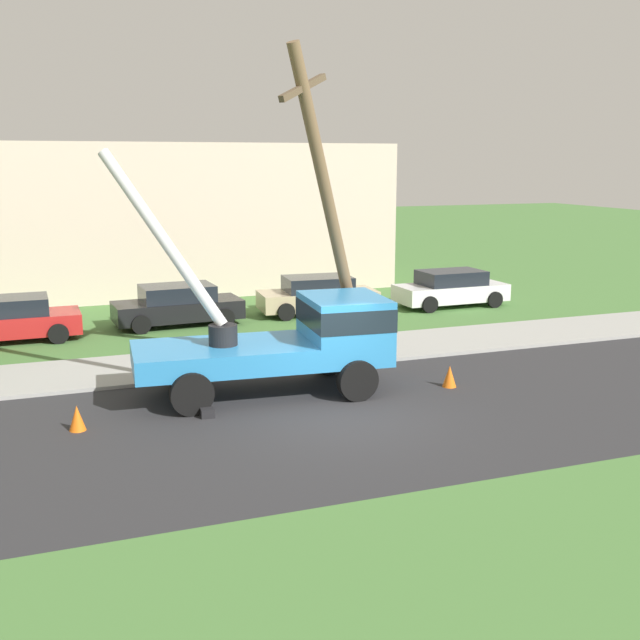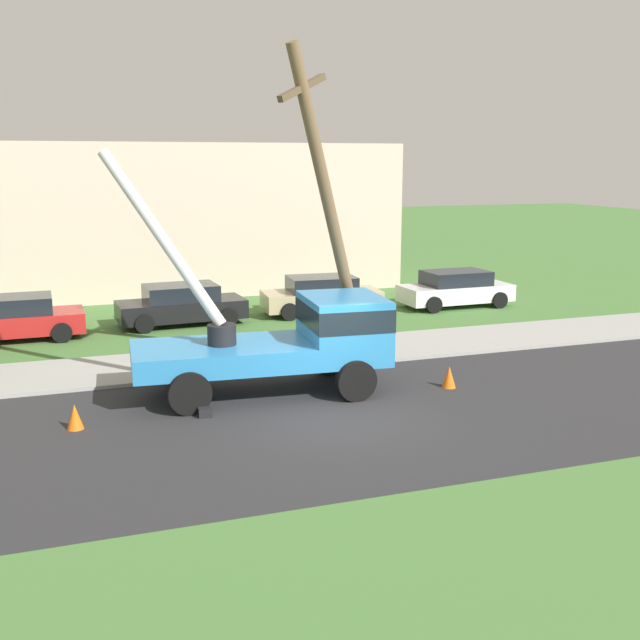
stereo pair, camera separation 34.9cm
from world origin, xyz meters
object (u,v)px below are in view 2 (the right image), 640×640
traffic_cone_behind (75,417)px  parked_sedan_red (12,318)px  utility_truck (293,336)px  leaning_utility_pole (330,213)px  parked_sedan_black (181,305)px  parked_sedan_tan (322,295)px  parked_sedan_white (456,289)px  traffic_cone_ahead (449,377)px

traffic_cone_behind → parked_sedan_red: parked_sedan_red is taller
utility_truck → leaning_utility_pole: bearing=38.2°
parked_sedan_red → parked_sedan_black: 5.54m
utility_truck → traffic_cone_behind: (-5.31, -1.16, -1.13)m
parked_sedan_tan → parked_sedan_white: same height
leaning_utility_pole → parked_sedan_black: leaning_utility_pole is taller
utility_truck → parked_sedan_red: size_ratio=1.52×
parked_sedan_black → parked_sedan_white: same height
utility_truck → parked_sedan_tan: (3.97, 9.05, -0.70)m
parked_sedan_tan → parked_sedan_white: bearing=-4.0°
traffic_cone_ahead → parked_sedan_red: bearing=138.7°
traffic_cone_ahead → traffic_cone_behind: (-9.12, -0.07, 0.00)m
parked_sedan_white → leaning_utility_pole: bearing=-136.8°
leaning_utility_pole → parked_sedan_red: size_ratio=1.93×
utility_truck → leaning_utility_pole: size_ratio=0.79×
parked_sedan_black → parked_sedan_white: size_ratio=1.01×
leaning_utility_pole → parked_sedan_white: leaning_utility_pole is taller
leaning_utility_pole → parked_sedan_red: leaning_utility_pole is taller
parked_sedan_red → parked_sedan_white: bearing=1.4°
utility_truck → leaning_utility_pole: 3.42m
traffic_cone_ahead → parked_sedan_red: 14.20m
parked_sedan_black → parked_sedan_tan: bearing=2.1°
utility_truck → traffic_cone_ahead: size_ratio=12.03×
parked_sedan_tan → utility_truck: bearing=-113.7°
leaning_utility_pole → parked_sedan_black: size_ratio=1.90×
leaning_utility_pole → traffic_cone_ahead: leaning_utility_pole is taller
utility_truck → traffic_cone_ahead: 4.12m
utility_truck → parked_sedan_white: size_ratio=1.52×
traffic_cone_behind → parked_sedan_black: 10.79m
utility_truck → parked_sedan_red: utility_truck is taller
utility_truck → parked_sedan_red: bearing=129.6°
traffic_cone_behind → leaning_utility_pole: bearing=18.5°
leaning_utility_pole → parked_sedan_tan: 9.15m
parked_sedan_red → parked_sedan_black: bearing=5.9°
parked_sedan_black → traffic_cone_ahead: bearing=-62.6°
leaning_utility_pole → traffic_cone_ahead: bearing=-41.7°
utility_truck → traffic_cone_behind: bearing=-167.6°
parked_sedan_black → parked_sedan_red: bearing=-174.1°
utility_truck → parked_sedan_tan: bearing=66.3°
leaning_utility_pole → parked_sedan_tan: size_ratio=1.88×
traffic_cone_ahead → parked_sedan_red: size_ratio=0.13×
parked_sedan_red → parked_sedan_white: size_ratio=1.00×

